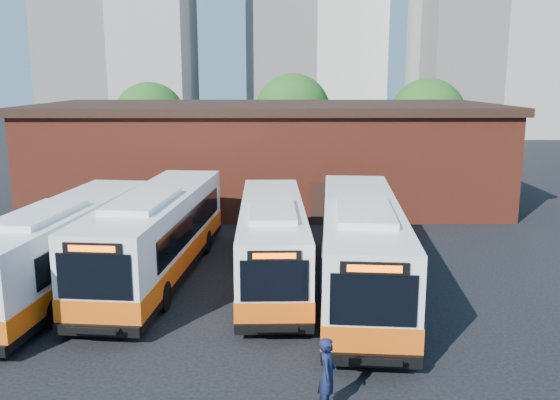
{
  "coord_description": "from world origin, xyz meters",
  "views": [
    {
      "loc": [
        0.46,
        -17.93,
        8.03
      ],
      "look_at": [
        0.67,
        7.21,
        2.8
      ],
      "focal_mm": 38.0,
      "sensor_mm": 36.0,
      "label": 1
    }
  ],
  "objects_px": {
    "bus_west": "(63,251)",
    "bus_midwest": "(157,238)",
    "transit_worker": "(328,375)",
    "bus_east": "(361,251)",
    "bus_mideast": "(272,244)"
  },
  "relations": [
    {
      "from": "bus_midwest",
      "to": "bus_east",
      "type": "height_order",
      "value": "bus_east"
    },
    {
      "from": "bus_west",
      "to": "bus_east",
      "type": "xyz_separation_m",
      "value": [
        11.29,
        -0.43,
        0.1
      ]
    },
    {
      "from": "bus_midwest",
      "to": "transit_worker",
      "type": "distance_m",
      "value": 11.76
    },
    {
      "from": "bus_mideast",
      "to": "bus_midwest",
      "type": "bearing_deg",
      "value": 174.12
    },
    {
      "from": "bus_west",
      "to": "bus_east",
      "type": "bearing_deg",
      "value": 5.04
    },
    {
      "from": "bus_east",
      "to": "transit_worker",
      "type": "xyz_separation_m",
      "value": [
        -1.94,
        -8.1,
        -0.71
      ]
    },
    {
      "from": "bus_west",
      "to": "bus_midwest",
      "type": "distance_m",
      "value": 3.63
    },
    {
      "from": "bus_mideast",
      "to": "bus_east",
      "type": "distance_m",
      "value": 3.67
    },
    {
      "from": "bus_west",
      "to": "bus_mideast",
      "type": "height_order",
      "value": "bus_west"
    },
    {
      "from": "bus_east",
      "to": "bus_mideast",
      "type": "bearing_deg",
      "value": 160.22
    },
    {
      "from": "bus_mideast",
      "to": "bus_east",
      "type": "xyz_separation_m",
      "value": [
        3.32,
        -1.55,
        0.17
      ]
    },
    {
      "from": "bus_mideast",
      "to": "transit_worker",
      "type": "xyz_separation_m",
      "value": [
        1.38,
        -9.65,
        -0.54
      ]
    },
    {
      "from": "bus_midwest",
      "to": "bus_east",
      "type": "distance_m",
      "value": 8.23
    },
    {
      "from": "bus_west",
      "to": "bus_midwest",
      "type": "bearing_deg",
      "value": 32.11
    },
    {
      "from": "bus_west",
      "to": "bus_midwest",
      "type": "height_order",
      "value": "bus_midwest"
    }
  ]
}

